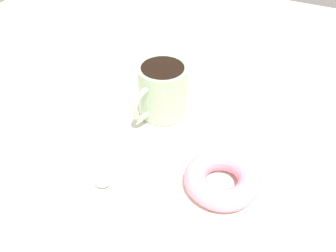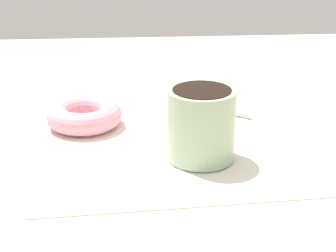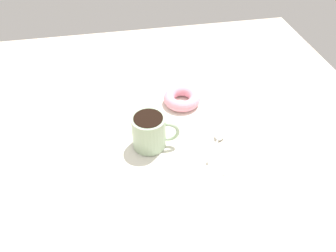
# 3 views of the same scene
# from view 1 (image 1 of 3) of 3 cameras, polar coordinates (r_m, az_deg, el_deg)

# --- Properties ---
(ground_plane) EXTENTS (1.20, 1.20, 0.02)m
(ground_plane) POSITION_cam_1_polar(r_m,az_deg,el_deg) (0.61, -1.06, -0.45)
(ground_plane) COLOR beige
(napkin) EXTENTS (0.35, 0.35, 0.00)m
(napkin) POSITION_cam_1_polar(r_m,az_deg,el_deg) (0.58, 0.00, -1.61)
(napkin) COLOR white
(napkin) RESTS_ON ground_plane
(coffee_cup) EXTENTS (0.08, 0.11, 0.09)m
(coffee_cup) POSITION_cam_1_polar(r_m,az_deg,el_deg) (0.60, -0.92, 5.51)
(coffee_cup) COLOR #9EB793
(coffee_cup) RESTS_ON napkin
(donut) EXTENTS (0.10, 0.10, 0.03)m
(donut) POSITION_cam_1_polar(r_m,az_deg,el_deg) (0.50, 8.25, -7.97)
(donut) COLOR pink
(donut) RESTS_ON napkin
(spoon) EXTENTS (0.10, 0.08, 0.01)m
(spoon) POSITION_cam_1_polar(r_m,az_deg,el_deg) (0.53, -10.77, -6.90)
(spoon) COLOR #B7B2A8
(spoon) RESTS_ON napkin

